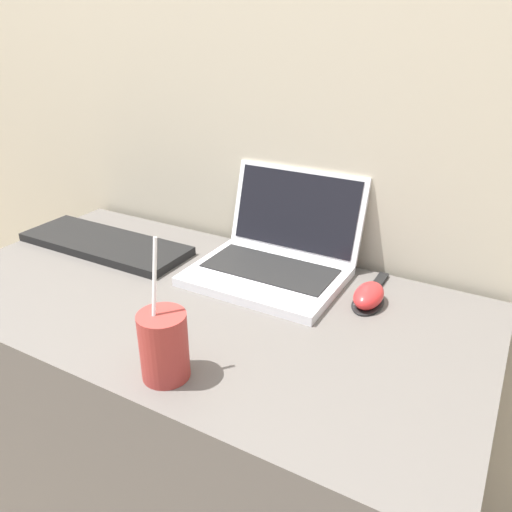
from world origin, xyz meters
The scene contains 7 objects.
wall_back centered at (0.00, 0.63, 1.25)m, with size 7.00×0.04×2.50m.
desk centered at (0.00, 0.29, 0.38)m, with size 1.14×0.59×0.76m.
laptop centered at (0.08, 0.48, 0.80)m, with size 0.32×0.30×0.21m.
drink_cup centered at (0.10, 0.07, 0.82)m, with size 0.08×0.08×0.23m.
computer_mouse centered at (0.31, 0.44, 0.78)m, with size 0.06×0.10×0.04m.
external_keyboard centered at (-0.35, 0.39, 0.77)m, with size 0.44×0.15×0.02m.
usb_stick centered at (0.30, 0.55, 0.76)m, with size 0.02×0.06×0.01m.
Camera 1 is at (0.54, -0.41, 1.27)m, focal length 35.00 mm.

